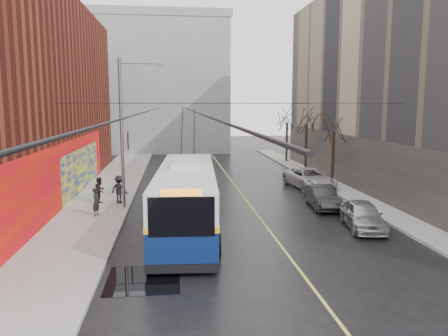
{
  "coord_description": "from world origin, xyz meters",
  "views": [
    {
      "loc": [
        -3.24,
        -16.36,
        6.36
      ],
      "look_at": [
        -0.3,
        9.13,
        2.59
      ],
      "focal_mm": 35.0,
      "sensor_mm": 36.0,
      "label": 1
    }
  ],
  "objects_px": {
    "parked_car_a": "(363,215)",
    "pedestrian_b": "(100,191)",
    "parked_car_c": "(309,178)",
    "trolleybus": "(187,197)",
    "pedestrian_a": "(96,202)",
    "tree_near": "(334,122)",
    "following_car": "(175,177)",
    "pedestrian_c": "(119,189)",
    "tree_far": "(287,115)",
    "streetlight_pole": "(124,130)",
    "parked_car_b": "(322,197)",
    "tree_mid": "(307,116)"
  },
  "relations": [
    {
      "from": "parked_car_a",
      "to": "pedestrian_b",
      "type": "height_order",
      "value": "pedestrian_b"
    },
    {
      "from": "pedestrian_b",
      "to": "parked_car_c",
      "type": "bearing_deg",
      "value": -51.67
    },
    {
      "from": "trolleybus",
      "to": "pedestrian_a",
      "type": "relative_size",
      "value": 8.29
    },
    {
      "from": "tree_near",
      "to": "parked_car_a",
      "type": "bearing_deg",
      "value": -103.02
    },
    {
      "from": "trolleybus",
      "to": "following_car",
      "type": "xyz_separation_m",
      "value": [
        -0.53,
        12.07,
        -0.98
      ]
    },
    {
      "from": "pedestrian_a",
      "to": "pedestrian_c",
      "type": "height_order",
      "value": "pedestrian_c"
    },
    {
      "from": "parked_car_a",
      "to": "pedestrian_a",
      "type": "height_order",
      "value": "pedestrian_a"
    },
    {
      "from": "trolleybus",
      "to": "tree_near",
      "type": "bearing_deg",
      "value": 45.67
    },
    {
      "from": "tree_far",
      "to": "pedestrian_b",
      "type": "relative_size",
      "value": 3.91
    },
    {
      "from": "tree_near",
      "to": "tree_far",
      "type": "bearing_deg",
      "value": 90.0
    },
    {
      "from": "streetlight_pole",
      "to": "tree_near",
      "type": "xyz_separation_m",
      "value": [
        15.14,
        6.0,
        0.13
      ]
    },
    {
      "from": "parked_car_c",
      "to": "pedestrian_a",
      "type": "distance_m",
      "value": 16.34
    },
    {
      "from": "pedestrian_b",
      "to": "pedestrian_a",
      "type": "bearing_deg",
      "value": -152.36
    },
    {
      "from": "parked_car_b",
      "to": "tree_near",
      "type": "bearing_deg",
      "value": 69.54
    },
    {
      "from": "tree_near",
      "to": "tree_mid",
      "type": "height_order",
      "value": "tree_mid"
    },
    {
      "from": "pedestrian_a",
      "to": "tree_mid",
      "type": "bearing_deg",
      "value": -30.21
    },
    {
      "from": "pedestrian_b",
      "to": "pedestrian_c",
      "type": "xyz_separation_m",
      "value": [
        1.19,
        0.06,
        0.04
      ]
    },
    {
      "from": "tree_far",
      "to": "parked_car_c",
      "type": "xyz_separation_m",
      "value": [
        -2.0,
        -14.54,
        -4.38
      ]
    },
    {
      "from": "following_car",
      "to": "pedestrian_a",
      "type": "bearing_deg",
      "value": -111.99
    },
    {
      "from": "streetlight_pole",
      "to": "tree_near",
      "type": "bearing_deg",
      "value": 21.62
    },
    {
      "from": "parked_car_b",
      "to": "parked_car_c",
      "type": "distance_m",
      "value": 6.46
    },
    {
      "from": "tree_mid",
      "to": "parked_car_c",
      "type": "xyz_separation_m",
      "value": [
        -2.0,
        -7.54,
        -4.49
      ]
    },
    {
      "from": "parked_car_b",
      "to": "pedestrian_c",
      "type": "height_order",
      "value": "pedestrian_c"
    },
    {
      "from": "tree_near",
      "to": "parked_car_b",
      "type": "relative_size",
      "value": 1.56
    },
    {
      "from": "tree_near",
      "to": "trolleybus",
      "type": "xyz_separation_m",
      "value": [
        -11.65,
        -10.62,
        -3.27
      ]
    },
    {
      "from": "streetlight_pole",
      "to": "tree_near",
      "type": "relative_size",
      "value": 1.41
    },
    {
      "from": "streetlight_pole",
      "to": "following_car",
      "type": "height_order",
      "value": "streetlight_pole"
    },
    {
      "from": "tree_mid",
      "to": "tree_far",
      "type": "height_order",
      "value": "tree_mid"
    },
    {
      "from": "tree_mid",
      "to": "following_car",
      "type": "relative_size",
      "value": 1.56
    },
    {
      "from": "parked_car_b",
      "to": "pedestrian_a",
      "type": "relative_size",
      "value": 2.6
    },
    {
      "from": "streetlight_pole",
      "to": "parked_car_c",
      "type": "distance_m",
      "value": 14.8
    },
    {
      "from": "streetlight_pole",
      "to": "trolleybus",
      "type": "bearing_deg",
      "value": -52.9
    },
    {
      "from": "tree_near",
      "to": "parked_car_c",
      "type": "xyz_separation_m",
      "value": [
        -2.0,
        -0.54,
        -4.22
      ]
    },
    {
      "from": "tree_near",
      "to": "parked_car_b",
      "type": "bearing_deg",
      "value": -114.93
    },
    {
      "from": "tree_far",
      "to": "pedestrian_b",
      "type": "xyz_separation_m",
      "value": [
        -16.89,
        -18.84,
        -4.15
      ]
    },
    {
      "from": "streetlight_pole",
      "to": "tree_far",
      "type": "distance_m",
      "value": 25.09
    },
    {
      "from": "tree_far",
      "to": "trolleybus",
      "type": "relative_size",
      "value": 0.5
    },
    {
      "from": "tree_mid",
      "to": "tree_far",
      "type": "xyz_separation_m",
      "value": [
        0.0,
        7.0,
        -0.11
      ]
    },
    {
      "from": "tree_mid",
      "to": "streetlight_pole",
      "type": "bearing_deg",
      "value": -139.35
    },
    {
      "from": "tree_near",
      "to": "tree_mid",
      "type": "distance_m",
      "value": 7.01
    },
    {
      "from": "pedestrian_a",
      "to": "parked_car_a",
      "type": "bearing_deg",
      "value": -86.81
    },
    {
      "from": "parked_car_a",
      "to": "pedestrian_a",
      "type": "xyz_separation_m",
      "value": [
        -13.94,
        3.68,
        0.22
      ]
    },
    {
      "from": "streetlight_pole",
      "to": "pedestrian_a",
      "type": "height_order",
      "value": "streetlight_pole"
    },
    {
      "from": "tree_mid",
      "to": "pedestrian_b",
      "type": "relative_size",
      "value": 3.98
    },
    {
      "from": "tree_far",
      "to": "pedestrian_c",
      "type": "height_order",
      "value": "tree_far"
    },
    {
      "from": "tree_far",
      "to": "following_car",
      "type": "relative_size",
      "value": 1.54
    },
    {
      "from": "parked_car_c",
      "to": "pedestrian_c",
      "type": "bearing_deg",
      "value": -170.84
    },
    {
      "from": "tree_far",
      "to": "pedestrian_b",
      "type": "distance_m",
      "value": 25.64
    },
    {
      "from": "pedestrian_a",
      "to": "following_car",
      "type": "bearing_deg",
      "value": -7.47
    },
    {
      "from": "parked_car_a",
      "to": "following_car",
      "type": "xyz_separation_m",
      "value": [
        -9.51,
        12.99,
        0.01
      ]
    }
  ]
}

